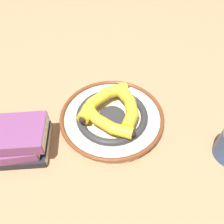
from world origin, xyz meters
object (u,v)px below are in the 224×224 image
(banana_c, at_px, (102,99))
(book_stack, at_px, (12,138))
(banana_a, at_px, (105,122))
(banana_b, at_px, (129,108))
(decorative_bowl, at_px, (112,117))

(banana_c, relative_size, book_stack, 0.81)
(banana_a, bearing_deg, book_stack, -131.34)
(banana_b, bearing_deg, decorative_bowl, 87.60)
(banana_c, bearing_deg, decorative_bowl, 80.01)
(banana_a, height_order, banana_c, banana_c)
(banana_a, xyz_separation_m, book_stack, (0.24, 0.08, -0.00))
(decorative_bowl, height_order, banana_b, banana_b)
(decorative_bowl, relative_size, banana_b, 1.79)
(decorative_bowl, relative_size, book_stack, 1.46)
(decorative_bowl, bearing_deg, banana_c, -48.62)
(banana_c, bearing_deg, banana_b, 108.88)
(banana_b, height_order, banana_c, banana_c)
(banana_a, xyz_separation_m, banana_c, (0.02, -0.09, 0.00))
(banana_c, height_order, book_stack, book_stack)
(banana_a, xyz_separation_m, banana_b, (-0.07, -0.06, 0.00))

